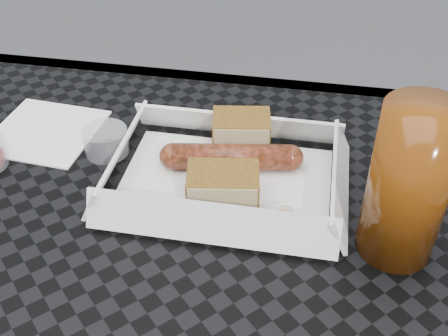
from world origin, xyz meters
name	(u,v)px	position (x,y,z in m)	size (l,w,h in m)	color
food_tray	(226,183)	(0.09, 0.16, 0.75)	(0.22, 0.15, 0.00)	white
bratwurst	(231,157)	(0.09, 0.19, 0.76)	(0.15, 0.05, 0.03)	maroon
bread_near	(241,132)	(0.10, 0.23, 0.77)	(0.06, 0.05, 0.04)	brown
bread_far	(223,186)	(0.10, 0.13, 0.77)	(0.07, 0.05, 0.04)	brown
veg_garnish	(283,223)	(0.16, 0.11, 0.75)	(0.03, 0.03, 0.00)	#D65009
napkin	(45,131)	(-0.14, 0.22, 0.75)	(0.12, 0.12, 0.00)	white
condiment_cup_empty	(106,141)	(-0.05, 0.20, 0.76)	(0.05, 0.05, 0.03)	silver
drink_glass	(409,184)	(0.26, 0.10, 0.82)	(0.07, 0.07, 0.15)	#602B08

